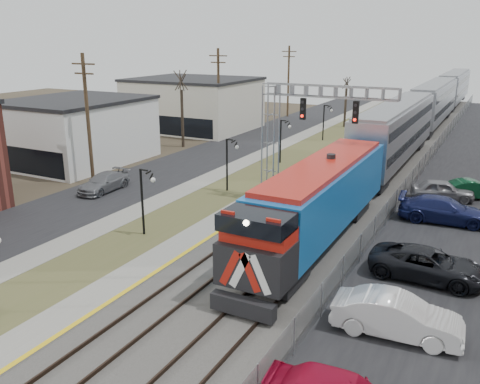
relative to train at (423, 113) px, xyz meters
The scene contains 21 objects.
street_west 27.69m from the train, 128.12° to the right, with size 7.00×120.00×0.04m, color black.
sidewalk 25.18m from the train, 119.98° to the right, with size 2.00×120.00×0.08m, color gray.
grass_median 23.83m from the train, 113.68° to the right, with size 4.00×120.00×0.06m, color #4D4F2A.
platform 22.79m from the train, 106.70° to the right, with size 2.00×120.00×0.24m, color gray.
ballast_bed 21.90m from the train, 93.96° to the right, with size 8.00×120.00×0.20m, color #595651.
platform_edge 22.54m from the train, 104.54° to the right, with size 0.24×120.00×0.01m, color gold.
track_near 22.10m from the train, 99.18° to the right, with size 1.58×120.00×0.15m.
track_far 21.83m from the train, 90.00° to the right, with size 1.58×120.00×0.15m.
train is the anchor object (origin of this frame).
signal_gantry 29.11m from the train, 98.49° to the right, with size 9.00×1.07×8.15m.
lampposts 39.55m from the train, 103.90° to the right, with size 0.14×62.14×4.00m.
utility_poles 37.51m from the train, 122.28° to the right, with size 0.28×80.28×10.00m.
fence 21.93m from the train, 82.90° to the right, with size 0.04×120.00×1.60m, color gray.
buildings_west 41.90m from the train, 129.23° to the right, with size 14.00×67.00×7.00m.
bare_trees 25.40m from the train, 135.66° to the right, with size 12.30×42.30×5.95m.
car_lot_b 42.97m from the train, 82.39° to the right, with size 1.71×4.89×1.61m, color white.
car_lot_c 37.53m from the train, 80.77° to the right, with size 2.47×5.35×1.49m, color black.
car_lot_d 28.96m from the train, 78.57° to the right, with size 2.21×5.43×1.58m, color #161C4E.
car_lot_e 24.23m from the train, 77.85° to the right, with size 1.72×4.28×1.46m, color gray.
car_lot_f 23.35m from the train, 72.62° to the right, with size 1.42×4.08×1.35m, color #0C3E22.
car_street_b 37.50m from the train, 118.13° to the right, with size 1.87×4.60×1.34m, color slate.
Camera 1 is at (13.86, -3.92, 11.07)m, focal length 38.00 mm.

